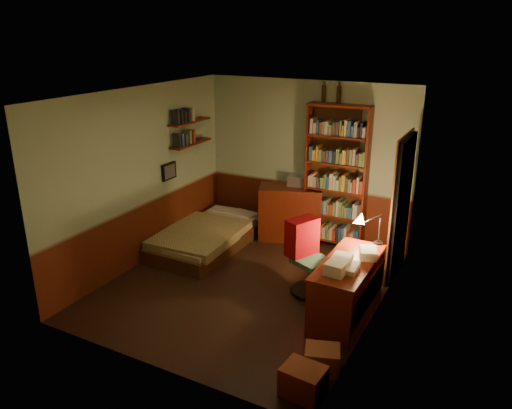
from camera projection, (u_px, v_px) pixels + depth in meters
The scene contains 24 objects.
floor at pixel (248, 285), 6.91m from camera, with size 3.50×4.00×0.02m, color black.
ceiling at pixel (246, 93), 6.03m from camera, with size 3.50×4.00×0.02m, color silver.
wall_back at pixel (307, 161), 8.14m from camera, with size 3.50×0.02×2.60m, color #93AA84.
wall_left at pixel (141, 178), 7.25m from camera, with size 0.02×4.00×2.60m, color #93AA84.
wall_right at pixel (382, 219), 5.69m from camera, with size 0.02×4.00×2.60m, color #93AA84.
wall_front at pixel (146, 255), 4.80m from camera, with size 3.50×0.02×2.60m, color #93AA84.
doorway at pixel (401, 208), 6.89m from camera, with size 0.06×0.90×2.00m, color black.
door_trim at pixel (399, 208), 6.91m from camera, with size 0.02×0.98×2.08m, color #40230F.
bed at pixel (207, 230), 8.00m from camera, with size 1.06×1.98×0.59m, color olive.
dresser at pixel (290, 213), 8.29m from camera, with size 1.01×0.51×0.90m, color #53170A.
mini_stereo at pixel (297, 181), 8.19m from camera, with size 0.29×0.22×0.16m, color #B2B2B7.
bookshelf at pixel (336, 178), 7.81m from camera, with size 0.98×0.30×2.28m, color #53170A.
bottle_left at pixel (324, 94), 7.61m from camera, with size 0.07×0.07×0.25m, color black.
bottle_right at pixel (339, 95), 7.50m from camera, with size 0.07×0.07×0.25m, color black.
desk at pixel (347, 288), 6.07m from camera, with size 0.56×1.36×0.73m, color #53170A.
paper_stack at pixel (368, 253), 6.03m from camera, with size 0.20×0.27×0.11m, color silver.
desk_lamp at pixel (380, 224), 6.35m from camera, with size 0.16×0.16×0.54m, color black.
office_chair at pixel (312, 260), 6.53m from camera, with size 0.49×0.43×0.98m, color #346446.
red_jacket at pixel (302, 207), 6.25m from camera, with size 0.23×0.43×0.51m, color #AF0B12.
wall_shelf_lower at pixel (191, 143), 8.01m from camera, with size 0.20×0.90×0.03m, color #53170A.
wall_shelf_upper at pixel (190, 122), 7.89m from camera, with size 0.20×0.90×0.03m, color #53170A.
framed_picture at pixel (169, 171), 7.74m from camera, with size 0.04×0.32×0.26m, color black.
cardboard_box_a at pixel (303, 381), 4.80m from camera, with size 0.40×0.32×0.30m, color #965537.
cardboard_box_b at pixel (322, 359), 5.16m from camera, with size 0.36×0.29×0.25m, color #965537.
Camera 1 is at (2.98, -5.36, 3.37)m, focal length 35.00 mm.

